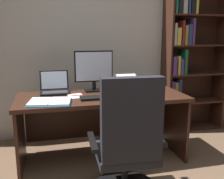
{
  "coord_description": "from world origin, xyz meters",
  "views": [
    {
      "loc": [
        -0.65,
        -1.56,
        1.39
      ],
      "look_at": [
        0.0,
        1.08,
        0.81
      ],
      "focal_mm": 41.87,
      "sensor_mm": 36.0,
      "label": 1
    }
  ],
  "objects_px": {
    "office_chair": "(128,150)",
    "computer_mouse": "(129,95)",
    "laptop": "(55,88)",
    "desk": "(101,111)",
    "monitor": "(94,71)",
    "open_binder": "(50,102)",
    "notepad": "(76,96)",
    "keyboard": "(101,98)",
    "bookshelf": "(188,59)",
    "reading_stand_with_book": "(129,82)",
    "pen": "(78,95)"
  },
  "relations": [
    {
      "from": "monitor",
      "to": "open_binder",
      "type": "distance_m",
      "value": 0.7
    },
    {
      "from": "office_chair",
      "to": "laptop",
      "type": "bearing_deg",
      "value": 120.51
    },
    {
      "from": "desk",
      "to": "monitor",
      "type": "relative_size",
      "value": 3.87
    },
    {
      "from": "bookshelf",
      "to": "reading_stand_with_book",
      "type": "relative_size",
      "value": 6.93
    },
    {
      "from": "office_chair",
      "to": "desk",
      "type": "bearing_deg",
      "value": 96.27
    },
    {
      "from": "bookshelf",
      "to": "reading_stand_with_book",
      "type": "distance_m",
      "value": 1.07
    },
    {
      "from": "bookshelf",
      "to": "office_chair",
      "type": "bearing_deg",
      "value": -132.56
    },
    {
      "from": "office_chair",
      "to": "computer_mouse",
      "type": "relative_size",
      "value": 10.39
    },
    {
      "from": "laptop",
      "to": "computer_mouse",
      "type": "bearing_deg",
      "value": -27.41
    },
    {
      "from": "desk",
      "to": "notepad",
      "type": "xyz_separation_m",
      "value": [
        -0.28,
        -0.08,
        0.2
      ]
    },
    {
      "from": "bookshelf",
      "to": "reading_stand_with_book",
      "type": "bearing_deg",
      "value": -160.63
    },
    {
      "from": "desk",
      "to": "computer_mouse",
      "type": "bearing_deg",
      "value": -40.55
    },
    {
      "from": "desk",
      "to": "pen",
      "type": "distance_m",
      "value": 0.34
    },
    {
      "from": "office_chair",
      "to": "keyboard",
      "type": "relative_size",
      "value": 2.57
    },
    {
      "from": "office_chair",
      "to": "bookshelf",
      "type": "bearing_deg",
      "value": 50.34
    },
    {
      "from": "laptop",
      "to": "open_binder",
      "type": "height_order",
      "value": "laptop"
    },
    {
      "from": "desk",
      "to": "monitor",
      "type": "distance_m",
      "value": 0.46
    },
    {
      "from": "bookshelf",
      "to": "notepad",
      "type": "distance_m",
      "value": 1.81
    },
    {
      "from": "bookshelf",
      "to": "open_binder",
      "type": "xyz_separation_m",
      "value": [
        -1.94,
        -0.85,
        -0.29
      ]
    },
    {
      "from": "desk",
      "to": "bookshelf",
      "type": "distance_m",
      "value": 1.58
    },
    {
      "from": "desk",
      "to": "computer_mouse",
      "type": "height_order",
      "value": "computer_mouse"
    },
    {
      "from": "desk",
      "to": "keyboard",
      "type": "relative_size",
      "value": 4.3
    },
    {
      "from": "desk",
      "to": "keyboard",
      "type": "xyz_separation_m",
      "value": [
        -0.04,
        -0.22,
        0.21
      ]
    },
    {
      "from": "notepad",
      "to": "pen",
      "type": "distance_m",
      "value": 0.02
    },
    {
      "from": "monitor",
      "to": "reading_stand_with_book",
      "type": "bearing_deg",
      "value": 9.2
    },
    {
      "from": "computer_mouse",
      "to": "bookshelf",
      "type": "bearing_deg",
      "value": 35.42
    },
    {
      "from": "notepad",
      "to": "pen",
      "type": "height_order",
      "value": "pen"
    },
    {
      "from": "monitor",
      "to": "laptop",
      "type": "relative_size",
      "value": 1.45
    },
    {
      "from": "open_binder",
      "to": "pen",
      "type": "xyz_separation_m",
      "value": [
        0.29,
        0.19,
        0.0
      ]
    },
    {
      "from": "laptop",
      "to": "bookshelf",
      "type": "bearing_deg",
      "value": 12.45
    },
    {
      "from": "office_chair",
      "to": "laptop",
      "type": "xyz_separation_m",
      "value": [
        -0.54,
        1.04,
        0.33
      ]
    },
    {
      "from": "open_binder",
      "to": "notepad",
      "type": "height_order",
      "value": "open_binder"
    },
    {
      "from": "pen",
      "to": "office_chair",
      "type": "bearing_deg",
      "value": -68.5
    },
    {
      "from": "desk",
      "to": "pen",
      "type": "bearing_deg",
      "value": -163.88
    },
    {
      "from": "monitor",
      "to": "pen",
      "type": "distance_m",
      "value": 0.39
    },
    {
      "from": "computer_mouse",
      "to": "open_binder",
      "type": "distance_m",
      "value": 0.81
    },
    {
      "from": "bookshelf",
      "to": "pen",
      "type": "distance_m",
      "value": 1.79
    },
    {
      "from": "bookshelf",
      "to": "reading_stand_with_book",
      "type": "height_order",
      "value": "bookshelf"
    },
    {
      "from": "reading_stand_with_book",
      "to": "open_binder",
      "type": "xyz_separation_m",
      "value": [
        -0.95,
        -0.5,
        -0.07
      ]
    },
    {
      "from": "pen",
      "to": "monitor",
      "type": "bearing_deg",
      "value": 47.8
    },
    {
      "from": "notepad",
      "to": "desk",
      "type": "bearing_deg",
      "value": 15.03
    },
    {
      "from": "open_binder",
      "to": "keyboard",
      "type": "bearing_deg",
      "value": 14.48
    },
    {
      "from": "computer_mouse",
      "to": "reading_stand_with_book",
      "type": "bearing_deg",
      "value": 72.7
    },
    {
      "from": "keyboard",
      "to": "computer_mouse",
      "type": "bearing_deg",
      "value": 0.0
    },
    {
      "from": "desk",
      "to": "office_chair",
      "type": "xyz_separation_m",
      "value": [
        0.05,
        -0.87,
        -0.08
      ]
    },
    {
      "from": "keyboard",
      "to": "pen",
      "type": "relative_size",
      "value": 3.0
    },
    {
      "from": "desk",
      "to": "laptop",
      "type": "relative_size",
      "value": 5.63
    },
    {
      "from": "desk",
      "to": "monitor",
      "type": "height_order",
      "value": "monitor"
    },
    {
      "from": "desk",
      "to": "open_binder",
      "type": "relative_size",
      "value": 4.07
    },
    {
      "from": "laptop",
      "to": "computer_mouse",
      "type": "distance_m",
      "value": 0.84
    }
  ]
}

